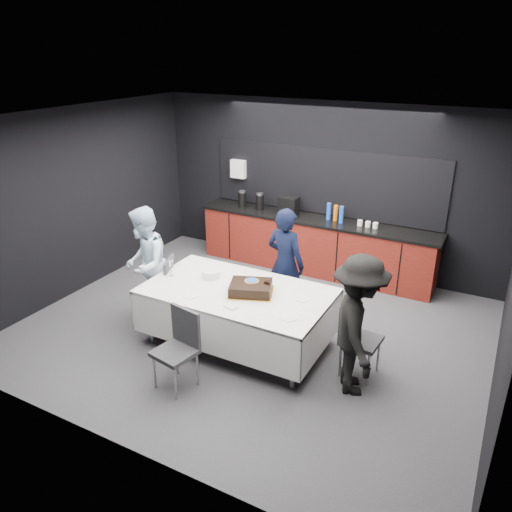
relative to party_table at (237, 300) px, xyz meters
The scene contains 18 objects.
ground 0.76m from the party_table, 90.00° to the left, with size 6.00×6.00×0.00m, color #424247.
room_shell 1.28m from the party_table, 90.00° to the left, with size 6.04×5.04×2.82m.
kitchenette 2.62m from the party_table, 90.35° to the left, with size 4.10×0.64×2.05m.
party_table is the anchor object (origin of this frame).
cake_assembly 0.28m from the party_table, ahead, with size 0.66×0.61×0.17m.
plate_stack 0.54m from the party_table, 161.85° to the left, with size 0.24×0.24×0.10m, color white.
loose_plate_near 0.60m from the party_table, 135.34° to the right, with size 0.18×0.18×0.01m, color white.
loose_plate_right_a 0.85m from the party_table, 10.80° to the left, with size 0.18×0.18×0.01m, color white.
loose_plate_right_b 0.92m from the party_table, 20.39° to the right, with size 0.21×0.21×0.01m, color white.
loose_plate_far 0.39m from the party_table, 65.09° to the left, with size 0.22×0.22×0.01m, color white.
fork_pile 0.48m from the party_table, 68.73° to the right, with size 0.15×0.09×0.02m, color white.
champagne_flute 1.01m from the party_table, behind, with size 0.06×0.06×0.22m.
chair_left 1.24m from the party_table, behind, with size 0.54×0.54×0.92m.
chair_right 1.51m from the party_table, ahead, with size 0.45×0.45×0.92m.
chair_near 1.04m from the party_table, 98.56° to the right, with size 0.49×0.49×0.92m.
person_center 1.01m from the party_table, 78.03° to the left, with size 0.58×0.38×1.60m, color black.
person_left 1.49m from the party_table, behind, with size 0.78×0.61×1.61m, color #C7E3FA.
person_right 1.63m from the party_table, ahead, with size 1.05×0.60×1.62m, color black.
Camera 1 is at (2.83, -5.18, 3.59)m, focal length 35.00 mm.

